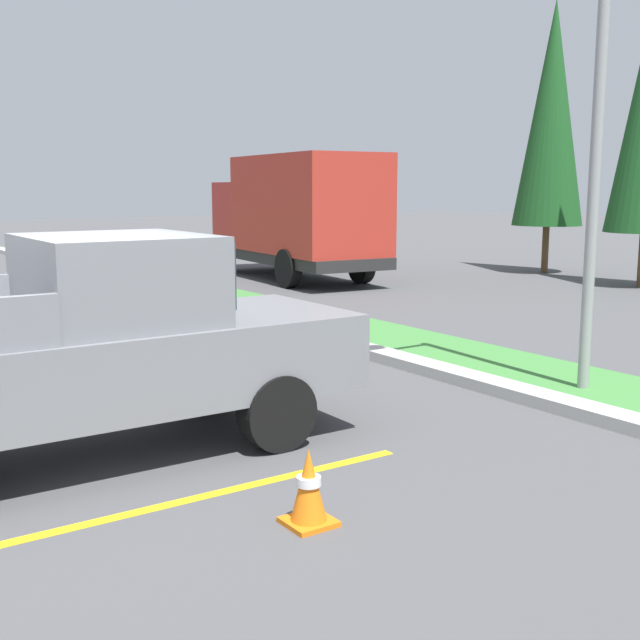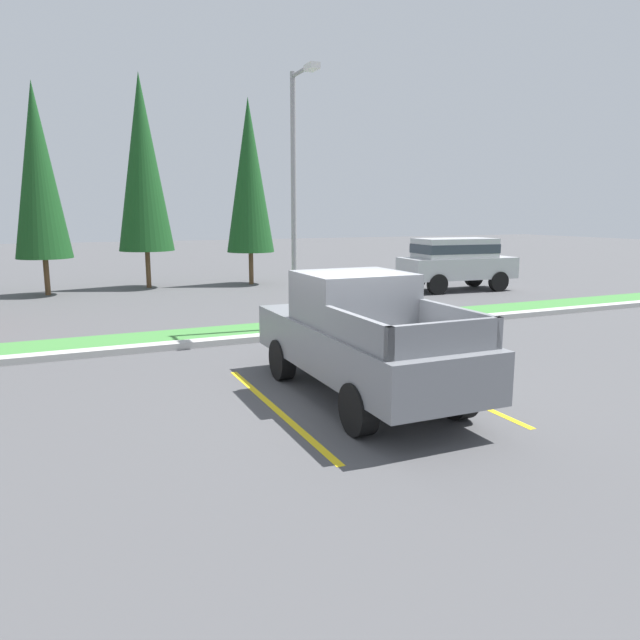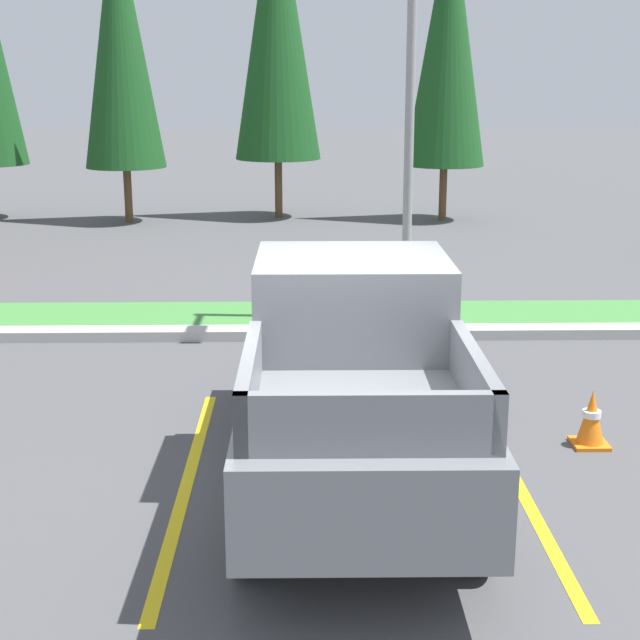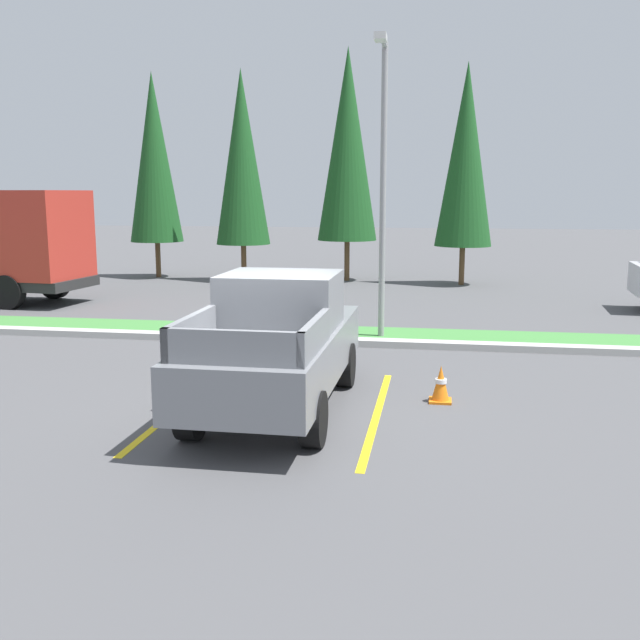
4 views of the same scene
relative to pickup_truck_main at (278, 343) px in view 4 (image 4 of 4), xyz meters
The scene contains 12 objects.
ground_plane 1.06m from the pickup_truck_main, 155.99° to the right, with size 120.00×120.00×0.00m, color #4C4C4F.
parking_line_near 1.87m from the pickup_truck_main, behind, with size 0.12×4.80×0.01m, color yellow.
parking_line_far 1.86m from the pickup_truck_main, ahead, with size 0.12×4.80×0.01m, color yellow.
curb_strip 5.01m from the pickup_truck_main, 92.26° to the left, with size 56.00×0.40×0.15m, color #B2B2AD.
grass_median 6.10m from the pickup_truck_main, 91.84° to the left, with size 56.00×1.80×0.06m, color #42843D.
pickup_truck_main is the anchor object (origin of this frame).
street_light 6.40m from the pickup_truck_main, 78.68° to the left, with size 0.24×1.49×6.55m.
cypress_tree_leftmost 19.16m from the pickup_truck_main, 117.37° to the left, with size 2.06×2.06×7.92m.
cypress_tree_left_inner 17.17m from the pickup_truck_main, 107.11° to the left, with size 2.04×2.04×7.83m.
cypress_tree_center 17.33m from the pickup_truck_main, 93.65° to the left, with size 2.24×2.24×8.63m.
cypress_tree_right_inner 16.96m from the pickup_truck_main, 78.72° to the left, with size 2.05×2.05×7.89m.
traffic_cone 2.72m from the pickup_truck_main, 17.29° to the left, with size 0.36×0.36×0.60m.
Camera 4 is at (2.62, -10.57, 3.33)m, focal length 40.62 mm.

